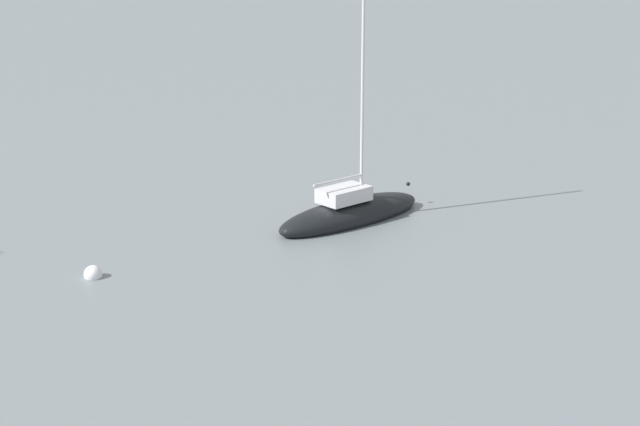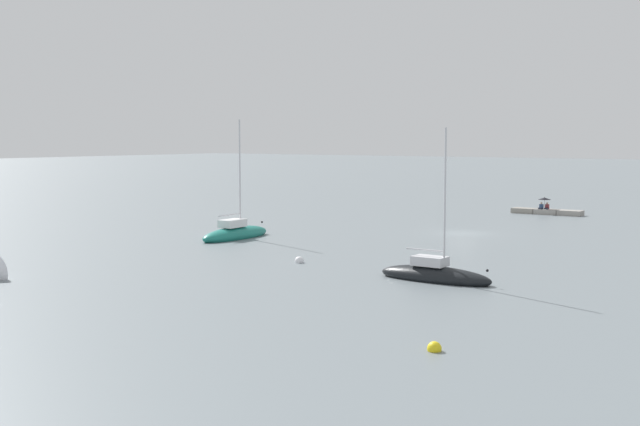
{
  "view_description": "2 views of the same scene",
  "coord_description": "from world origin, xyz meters",
  "views": [
    {
      "loc": [
        15.53,
        47.19,
        10.85
      ],
      "look_at": [
        -4.58,
        24.86,
        1.7
      ],
      "focal_mm": 52.93,
      "sensor_mm": 36.0,
      "label": 1
    },
    {
      "loc": [
        -29.46,
        64.32,
        8.22
      ],
      "look_at": [
        4.66,
        14.7,
        2.63
      ],
      "focal_mm": 46.19,
      "sensor_mm": 36.0,
      "label": 2
    }
  ],
  "objects": [
    {
      "name": "sailboat_black_outer",
      "position": [
        -8.51,
        22.24,
        0.34
      ],
      "size": [
        6.96,
        2.06,
        9.1
      ],
      "rotation": [
        0.0,
        0.0,
        1.56
      ],
      "color": "black",
      "rests_on": "ground_plane"
    },
    {
      "name": "mooring_buoy_near",
      "position": [
        1.9,
        21.11,
        0.11
      ],
      "size": [
        0.6,
        0.6,
        0.6
      ],
      "color": "white",
      "rests_on": "ground_plane"
    }
  ]
}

